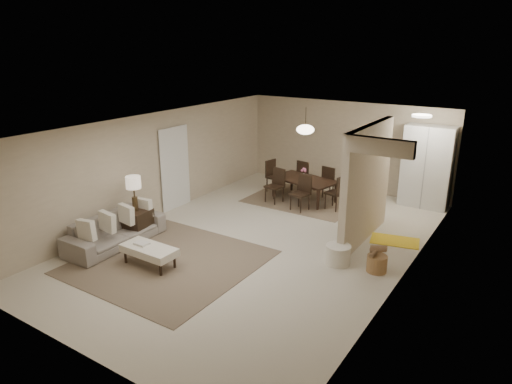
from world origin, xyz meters
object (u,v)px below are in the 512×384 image
Objects in this scene: round_pouf at (338,255)px; dining_table at (303,190)px; pantry_cabinet at (427,167)px; sofa at (115,231)px; ottoman_bench at (149,250)px; wicker_basket at (377,264)px; side_table at (137,223)px.

dining_table is at bearing 127.64° from round_pouf.
dining_table reaches higher than round_pouf.
round_pouf is at bearing -40.95° from dining_table.
round_pouf is 0.28× the size of dining_table.
pantry_cabinet is 4.37m from round_pouf.
sofa is 4.60m from round_pouf.
sofa reaches higher than ottoman_bench.
dining_table is at bearing 82.84° from ottoman_bench.
wicker_basket is at bearing -87.42° from pantry_cabinet.
pantry_cabinet is 3.46× the size of side_table.
sofa is at bearing -128.77° from pantry_cabinet.
pantry_cabinet is 1.25× the size of dining_table.
dining_table reaches higher than ottoman_bench.
pantry_cabinet is 3.20m from dining_table.
sofa is at bearing -157.92° from round_pouf.
wicker_basket is at bearing -71.17° from sofa.
side_table is 4.56m from dining_table.
side_table is at bearing -164.40° from round_pouf.
dining_table is at bearing -24.12° from sofa.
side_table reaches higher than dining_table.
round_pouf is 0.74m from wicker_basket.
ottoman_bench is at bearing -86.35° from dining_table.
ottoman_bench is 3.59m from round_pouf.
round_pouf is at bearing -97.27° from pantry_cabinet.
ottoman_bench is 1.51m from side_table.
wicker_basket is (4.94, 1.27, -0.15)m from side_table.
pantry_cabinet is 1.89× the size of ottoman_bench.
side_table is (-1.24, 0.85, -0.01)m from ottoman_bench.
dining_table is (1.92, 4.14, -0.01)m from side_table.
ottoman_bench is (1.29, -0.30, 0.00)m from sofa.
pantry_cabinet is at bearing -40.06° from sofa.
dining_table is at bearing 65.05° from side_table.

